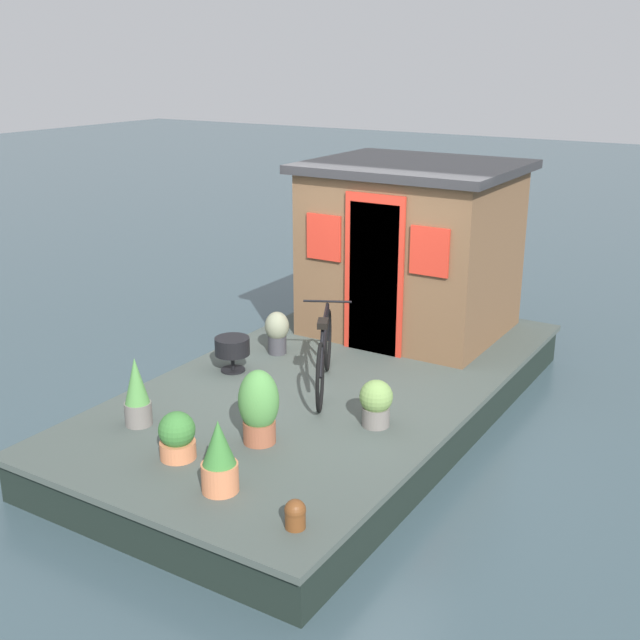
{
  "coord_description": "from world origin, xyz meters",
  "views": [
    {
      "loc": [
        -6.63,
        -3.97,
        3.67
      ],
      "look_at": [
        -0.2,
        0.0,
        1.15
      ],
      "focal_mm": 44.94,
      "sensor_mm": 36.0,
      "label": 1
    }
  ],
  "objects_px": {
    "potted_plant_fern": "(177,436)",
    "potted_plant_basil": "(137,393)",
    "potted_plant_rosemary": "(376,402)",
    "potted_plant_geranium": "(259,407)",
    "houseboat_cabin": "(411,248)",
    "bicycle": "(324,354)",
    "charcoal_grill": "(232,347)",
    "potted_plant_ivy": "(277,331)",
    "mooring_bollard": "(295,514)",
    "potted_plant_lavender": "(219,458)"
  },
  "relations": [
    {
      "from": "potted_plant_fern",
      "to": "potted_plant_basil",
      "type": "xyz_separation_m",
      "value": [
        0.3,
        0.73,
        0.11
      ]
    },
    {
      "from": "potted_plant_rosemary",
      "to": "potted_plant_geranium",
      "type": "xyz_separation_m",
      "value": [
        -0.82,
        0.71,
        0.11
      ]
    },
    {
      "from": "houseboat_cabin",
      "to": "bicycle",
      "type": "bearing_deg",
      "value": -177.8
    },
    {
      "from": "houseboat_cabin",
      "to": "charcoal_grill",
      "type": "height_order",
      "value": "houseboat_cabin"
    },
    {
      "from": "potted_plant_ivy",
      "to": "potted_plant_geranium",
      "type": "bearing_deg",
      "value": -149.44
    },
    {
      "from": "houseboat_cabin",
      "to": "potted_plant_basil",
      "type": "bearing_deg",
      "value": 166.02
    },
    {
      "from": "houseboat_cabin",
      "to": "potted_plant_ivy",
      "type": "relative_size",
      "value": 4.86
    },
    {
      "from": "potted_plant_fern",
      "to": "potted_plant_geranium",
      "type": "height_order",
      "value": "potted_plant_geranium"
    },
    {
      "from": "potted_plant_ivy",
      "to": "charcoal_grill",
      "type": "height_order",
      "value": "potted_plant_ivy"
    },
    {
      "from": "houseboat_cabin",
      "to": "potted_plant_basil",
      "type": "relative_size",
      "value": 3.64
    },
    {
      "from": "houseboat_cabin",
      "to": "mooring_bollard",
      "type": "bearing_deg",
      "value": -164.46
    },
    {
      "from": "potted_plant_geranium",
      "to": "charcoal_grill",
      "type": "relative_size",
      "value": 1.79
    },
    {
      "from": "bicycle",
      "to": "houseboat_cabin",
      "type": "bearing_deg",
      "value": 2.2
    },
    {
      "from": "potted_plant_geranium",
      "to": "houseboat_cabin",
      "type": "bearing_deg",
      "value": 3.64
    },
    {
      "from": "potted_plant_basil",
      "to": "potted_plant_lavender",
      "type": "bearing_deg",
      "value": -111.24
    },
    {
      "from": "potted_plant_fern",
      "to": "potted_plant_rosemary",
      "type": "bearing_deg",
      "value": -38.34
    },
    {
      "from": "potted_plant_rosemary",
      "to": "potted_plant_fern",
      "type": "height_order",
      "value": "potted_plant_rosemary"
    },
    {
      "from": "houseboat_cabin",
      "to": "mooring_bollard",
      "type": "distance_m",
      "value": 4.63
    },
    {
      "from": "potted_plant_lavender",
      "to": "potted_plant_fern",
      "type": "distance_m",
      "value": 0.68
    },
    {
      "from": "houseboat_cabin",
      "to": "potted_plant_ivy",
      "type": "xyz_separation_m",
      "value": [
        -1.54,
        0.89,
        -0.76
      ]
    },
    {
      "from": "potted_plant_lavender",
      "to": "potted_plant_ivy",
      "type": "bearing_deg",
      "value": 26.22
    },
    {
      "from": "bicycle",
      "to": "mooring_bollard",
      "type": "bearing_deg",
      "value": -153.25
    },
    {
      "from": "houseboat_cabin",
      "to": "charcoal_grill",
      "type": "distance_m",
      "value": 2.56
    },
    {
      "from": "bicycle",
      "to": "potted_plant_fern",
      "type": "relative_size",
      "value": 3.71
    },
    {
      "from": "potted_plant_fern",
      "to": "potted_plant_geranium",
      "type": "distance_m",
      "value": 0.73
    },
    {
      "from": "houseboat_cabin",
      "to": "potted_plant_geranium",
      "type": "distance_m",
      "value": 3.5
    },
    {
      "from": "potted_plant_lavender",
      "to": "charcoal_grill",
      "type": "xyz_separation_m",
      "value": [
        2.02,
        1.43,
        -0.02
      ]
    },
    {
      "from": "potted_plant_geranium",
      "to": "bicycle",
      "type": "bearing_deg",
      "value": 5.97
    },
    {
      "from": "potted_plant_lavender",
      "to": "potted_plant_fern",
      "type": "height_order",
      "value": "potted_plant_lavender"
    },
    {
      "from": "potted_plant_fern",
      "to": "bicycle",
      "type": "bearing_deg",
      "value": -8.27
    },
    {
      "from": "potted_plant_lavender",
      "to": "mooring_bollard",
      "type": "distance_m",
      "value": 0.8
    },
    {
      "from": "potted_plant_fern",
      "to": "potted_plant_ivy",
      "type": "xyz_separation_m",
      "value": [
        2.47,
        0.7,
        0.06
      ]
    },
    {
      "from": "bicycle",
      "to": "potted_plant_ivy",
      "type": "distance_m",
      "value": 1.14
    },
    {
      "from": "potted_plant_ivy",
      "to": "mooring_bollard",
      "type": "distance_m",
      "value": 3.53
    },
    {
      "from": "bicycle",
      "to": "potted_plant_fern",
      "type": "xyz_separation_m",
      "value": [
        -1.89,
        0.28,
        -0.17
      ]
    },
    {
      "from": "potted_plant_lavender",
      "to": "mooring_bollard",
      "type": "height_order",
      "value": "potted_plant_lavender"
    },
    {
      "from": "mooring_bollard",
      "to": "potted_plant_ivy",
      "type": "bearing_deg",
      "value": 36.7
    },
    {
      "from": "potted_plant_rosemary",
      "to": "potted_plant_fern",
      "type": "xyz_separation_m",
      "value": [
        -1.41,
        1.12,
        -0.03
      ]
    },
    {
      "from": "bicycle",
      "to": "charcoal_grill",
      "type": "bearing_deg",
      "value": 95.87
    },
    {
      "from": "potted_plant_rosemary",
      "to": "potted_plant_ivy",
      "type": "distance_m",
      "value": 2.1
    },
    {
      "from": "potted_plant_basil",
      "to": "charcoal_grill",
      "type": "bearing_deg",
      "value": 2.57
    },
    {
      "from": "bicycle",
      "to": "potted_plant_lavender",
      "type": "height_order",
      "value": "bicycle"
    },
    {
      "from": "potted_plant_basil",
      "to": "mooring_bollard",
      "type": "bearing_deg",
      "value": -106.94
    },
    {
      "from": "potted_plant_fern",
      "to": "mooring_bollard",
      "type": "relative_size",
      "value": 1.86
    },
    {
      "from": "bicycle",
      "to": "potted_plant_ivy",
      "type": "height_order",
      "value": "bicycle"
    },
    {
      "from": "houseboat_cabin",
      "to": "potted_plant_geranium",
      "type": "relative_size",
      "value": 3.53
    },
    {
      "from": "bicycle",
      "to": "potted_plant_geranium",
      "type": "xyz_separation_m",
      "value": [
        -1.3,
        -0.14,
        -0.03
      ]
    },
    {
      "from": "potted_plant_basil",
      "to": "potted_plant_ivy",
      "type": "bearing_deg",
      "value": -0.87
    },
    {
      "from": "potted_plant_basil",
      "to": "potted_plant_fern",
      "type": "bearing_deg",
      "value": -112.07
    },
    {
      "from": "potted_plant_lavender",
      "to": "potted_plant_fern",
      "type": "relative_size",
      "value": 1.45
    }
  ]
}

